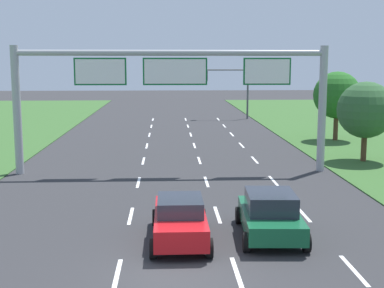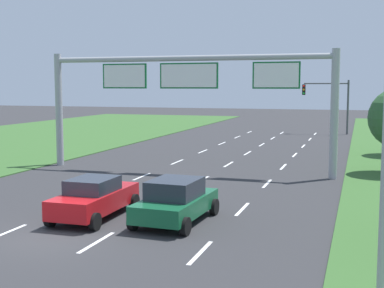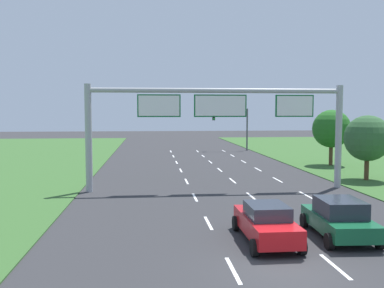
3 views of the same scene
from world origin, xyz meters
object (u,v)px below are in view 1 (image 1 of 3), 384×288
Objects in this scene: car_lead_silver at (180,219)px; roadside_tree_far at (337,95)px; traffic_light_mast at (230,83)px; car_near_red at (270,214)px; sign_gantry at (174,83)px; roadside_tree_mid at (366,110)px.

car_lead_silver is 0.83× the size of roadside_tree_far.
car_near_red is at bearing -94.62° from traffic_light_mast.
roadside_tree_far is at bearing 61.04° from car_lead_silver.
roadside_tree_far is at bearing 70.21° from car_near_red.
traffic_light_mast reaches higher than car_lead_silver.
car_near_red is 0.25× the size of sign_gantry.
roadside_tree_mid reaches higher than car_near_red.
roadside_tree_mid is at bearing -78.08° from traffic_light_mast.
roadside_tree_far is (6.37, -16.47, -0.30)m from traffic_light_mast.
sign_gantry is 3.08× the size of traffic_light_mast.
roadside_tree_far reaches higher than roadside_tree_mid.
car_lead_silver is 0.91× the size of roadside_tree_mid.
car_near_red is at bearing 5.21° from car_lead_silver.
car_near_red is 24.72m from roadside_tree_far.
sign_gantry is at bearing -167.72° from roadside_tree_mid.
roadside_tree_far is (12.76, 11.35, -1.39)m from sign_gantry.
sign_gantry is (-0.05, 11.58, 4.17)m from car_lead_silver.
roadside_tree_mid is (11.73, 2.55, -1.74)m from sign_gantry.
car_near_red is 39.36m from traffic_light_mast.
roadside_tree_far is (9.53, 22.64, 2.75)m from car_near_red.
roadside_tree_far reaches higher than car_lead_silver.
car_near_red is 0.96× the size of car_lead_silver.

